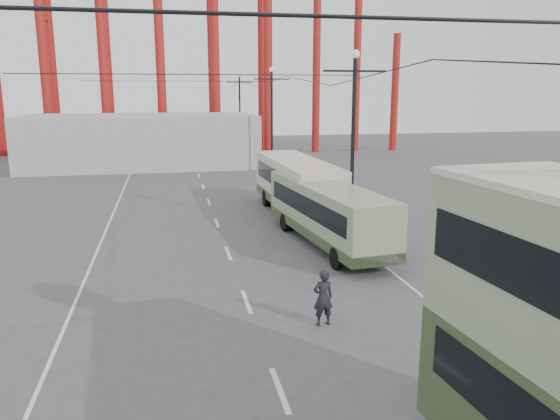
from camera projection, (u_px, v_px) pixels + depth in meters
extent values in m
cube|color=silver|center=(222.00, 236.00, 28.12)|extent=(0.15, 82.00, 0.01)
cube|color=silver|center=(335.00, 226.00, 30.32)|extent=(0.12, 120.00, 0.01)
cube|color=silver|center=(103.00, 238.00, 27.91)|extent=(0.12, 120.00, 0.01)
cylinder|color=black|center=(353.00, 149.00, 27.48)|extent=(0.20, 0.20, 9.00)
cylinder|color=black|center=(350.00, 230.00, 28.40)|extent=(0.44, 0.44, 0.50)
cube|color=black|center=(355.00, 71.00, 26.65)|extent=(3.20, 0.10, 0.10)
sphere|color=white|center=(355.00, 54.00, 26.48)|extent=(0.44, 0.44, 0.44)
cylinder|color=black|center=(272.00, 123.00, 48.52)|extent=(0.20, 0.20, 9.00)
cylinder|color=black|center=(272.00, 170.00, 49.44)|extent=(0.44, 0.44, 0.50)
cube|color=black|center=(272.00, 79.00, 47.70)|extent=(3.20, 0.10, 0.10)
sphere|color=white|center=(272.00, 70.00, 47.53)|extent=(0.44, 0.44, 0.44)
cylinder|color=black|center=(240.00, 113.00, 69.57)|extent=(0.20, 0.20, 9.00)
cylinder|color=black|center=(240.00, 146.00, 70.49)|extent=(0.44, 0.44, 0.50)
cube|color=black|center=(239.00, 82.00, 68.74)|extent=(3.20, 0.10, 0.10)
sphere|color=white|center=(239.00, 76.00, 68.57)|extent=(0.44, 0.44, 0.44)
cylinder|color=maroon|center=(41.00, 30.00, 56.71)|extent=(1.00, 1.00, 27.00)
cylinder|color=maroon|center=(49.00, 33.00, 60.53)|extent=(1.00, 1.00, 27.00)
cylinder|color=maroon|center=(317.00, 22.00, 63.19)|extent=(0.90, 0.90, 30.00)
cylinder|color=maroon|center=(357.00, 59.00, 65.03)|extent=(0.90, 0.90, 22.00)
cylinder|color=maroon|center=(395.00, 93.00, 66.88)|extent=(0.90, 0.90, 14.00)
cube|color=#AEAEA8|center=(142.00, 141.00, 53.39)|extent=(22.00, 10.00, 5.00)
cube|color=gray|center=(327.00, 211.00, 26.28)|extent=(3.62, 10.71, 2.29)
cube|color=black|center=(328.00, 204.00, 26.20)|extent=(3.52, 9.58, 0.91)
cube|color=#323F22|center=(327.00, 230.00, 26.48)|extent=(3.65, 10.71, 0.48)
cube|color=gray|center=(328.00, 186.00, 26.02)|extent=(3.64, 10.71, 0.15)
cylinder|color=black|center=(286.00, 223.00, 28.95)|extent=(0.38, 0.98, 0.95)
cylinder|color=black|center=(324.00, 220.00, 29.62)|extent=(0.38, 0.98, 0.95)
cylinder|color=black|center=(335.00, 257.00, 23.12)|extent=(0.38, 0.98, 0.95)
cylinder|color=black|center=(380.00, 252.00, 23.78)|extent=(0.38, 0.98, 0.95)
cube|color=beige|center=(297.00, 184.00, 32.56)|extent=(3.17, 10.85, 2.58)
cube|color=black|center=(297.00, 177.00, 32.46)|extent=(3.15, 9.57, 1.02)
cube|color=#323F22|center=(297.00, 201.00, 32.78)|extent=(3.20, 10.85, 0.54)
cube|color=beige|center=(297.00, 161.00, 32.26)|extent=(3.19, 10.85, 0.17)
cylinder|color=black|center=(267.00, 198.00, 35.20)|extent=(0.35, 1.09, 1.07)
cylinder|color=black|center=(303.00, 197.00, 35.78)|extent=(0.35, 1.09, 1.07)
cylinder|color=black|center=(291.00, 220.00, 29.51)|extent=(0.35, 1.09, 1.07)
cylinder|color=black|center=(334.00, 217.00, 30.09)|extent=(0.35, 1.09, 1.07)
imported|color=black|center=(323.00, 298.00, 17.40)|extent=(0.72, 0.51, 1.85)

